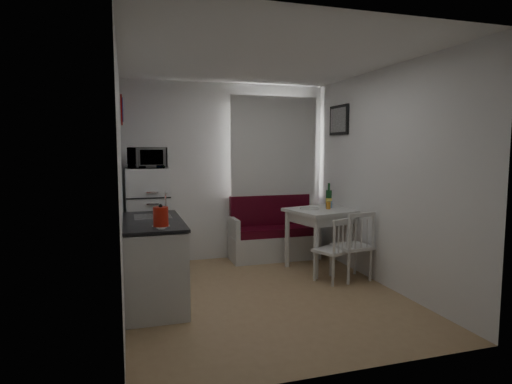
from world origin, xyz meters
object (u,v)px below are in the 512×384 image
Objects in this scene: bench at (273,238)px; chair_left at (335,243)px; wine_bottle at (329,195)px; fridge at (148,220)px; kitchen_counter at (153,261)px; microwave at (147,158)px; chair_right at (356,239)px; dining_table at (330,215)px; kettle at (161,217)px.

bench is 2.67× the size of chair_left.
wine_bottle is (0.61, -0.59, 0.69)m from bench.
fridge is at bearing -176.53° from bench.
microwave reaches higher than kitchen_counter.
microwave is at bearing -90.00° from fridge.
wine_bottle is at bearing 17.34° from kitchen_counter.
microwave reaches higher than bench.
kitchen_counter is 1.01× the size of bench.
microwave is at bearing 127.91° from chair_left.
fridge reaches higher than chair_right.
fridge reaches higher than kitchen_counter.
dining_table is 0.90× the size of fridge.
dining_table reaches higher than chair_left.
wine_bottle reaches higher than dining_table.
wine_bottle is at bearing 82.89° from chair_right.
chair_right is (0.61, -1.35, 0.23)m from bench.
fridge is 6.16× the size of kettle.
kitchen_counter reaches higher than dining_table.
microwave is at bearing 89.06° from kitchen_counter.
fridge reaches higher than chair_left.
dining_table is at bearing 85.50° from chair_right.
dining_table is 2.67× the size of chair_right.
chair_left is at bearing -76.30° from bench.
kitchen_counter is 1.05× the size of dining_table.
microwave is (0.02, 1.19, 1.07)m from kitchen_counter.
dining_table is 2.51× the size of microwave.
kitchen_counter is 2.69× the size of chair_left.
kettle is (0.05, -0.54, 0.56)m from kitchen_counter.
chair_left is (2.17, 0.01, 0.04)m from kitchen_counter.
wine_bottle reaches higher than chair_left.
kitchen_counter is 1.61m from microwave.
kettle reaches higher than chair_right.
chair_right is at bearing -100.77° from dining_table.
kitchen_counter is 2.45m from chair_right.
kettle is (-2.40, -0.54, 0.47)m from chair_right.
wine_bottle is at bearing 46.32° from chair_left.
bench is at bearing 135.85° from wine_bottle.
fridge is (-2.40, 0.58, -0.04)m from dining_table.
chair_left is 1.44× the size of wine_bottle.
kettle reaches higher than dining_table.
kitchen_counter is 3.87× the size of wine_bottle.
chair_right is 0.94× the size of microwave.
kettle is (-2.12, -0.55, 0.51)m from chair_left.
kitchen_counter is at bearing 173.01° from chair_right.
dining_table is 0.74m from chair_left.
kettle is (0.03, -1.78, 0.32)m from fridge.
chair_left is at bearing -124.33° from dining_table.
bench reaches higher than chair_left.
bench is at bearing 46.52° from kettle.
microwave is (-2.43, 1.19, 0.99)m from chair_right.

